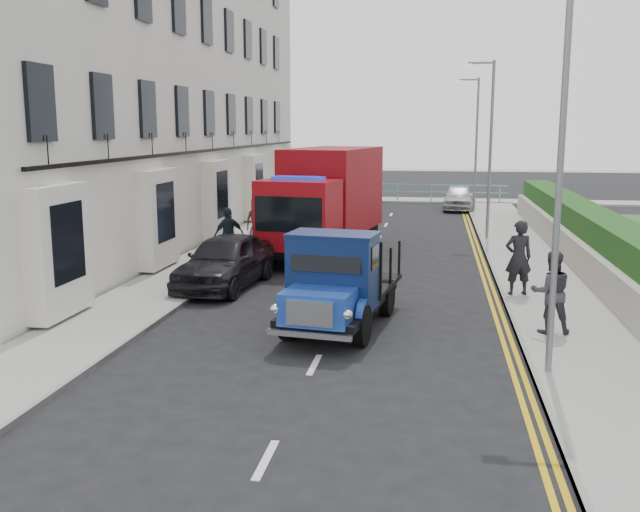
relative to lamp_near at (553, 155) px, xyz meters
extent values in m
plane|color=black|center=(-4.18, 2.00, -4.00)|extent=(120.00, 120.00, 0.00)
cube|color=gray|center=(-9.38, 11.00, -3.94)|extent=(2.40, 38.00, 0.12)
cube|color=gray|center=(1.12, 11.00, -3.94)|extent=(2.60, 38.00, 0.12)
cube|color=gray|center=(-4.18, 31.00, -3.94)|extent=(30.00, 2.50, 0.12)
plane|color=#4D5969|center=(-4.18, 62.00, -4.00)|extent=(120.00, 120.00, 0.00)
cube|color=silver|center=(-13.68, 15.00, 3.00)|extent=(6.00, 30.00, 14.00)
cube|color=black|center=(-10.53, 15.00, -0.40)|extent=(0.12, 28.00, 0.10)
cube|color=#B2AD9E|center=(2.42, 11.00, -3.45)|extent=(0.30, 28.00, 1.00)
cube|color=#1C3E14|center=(3.12, 11.00, -3.05)|extent=(1.20, 28.00, 1.70)
cube|color=#59B2A5|center=(-4.18, 30.20, -2.92)|extent=(13.00, 0.08, 0.06)
cube|color=#59B2A5|center=(-4.18, 30.20, -3.35)|extent=(13.00, 0.06, 0.05)
cylinder|color=slate|center=(0.12, 0.00, -0.50)|extent=(0.12, 0.12, 7.00)
cylinder|color=slate|center=(0.12, 16.00, -0.50)|extent=(0.12, 0.12, 7.00)
cube|color=slate|center=(-0.38, 16.00, 2.90)|extent=(1.00, 0.08, 0.08)
cube|color=beige|center=(-0.88, 16.00, 2.78)|extent=(0.35, 0.18, 0.18)
cylinder|color=slate|center=(0.12, 26.00, -0.50)|extent=(0.12, 0.12, 7.00)
cube|color=slate|center=(-0.38, 26.00, 2.90)|extent=(1.00, 0.08, 0.08)
cube|color=beige|center=(-0.88, 26.00, 2.78)|extent=(0.35, 0.18, 0.18)
cylinder|color=black|center=(-5.00, 1.55, -3.56)|extent=(0.35, 0.90, 0.88)
cylinder|color=black|center=(-3.41, 1.33, -3.56)|extent=(0.35, 0.90, 0.88)
cylinder|color=black|center=(-4.65, 4.08, -3.56)|extent=(0.35, 0.90, 0.88)
cylinder|color=black|center=(-3.06, 3.86, -3.56)|extent=(0.35, 0.90, 0.88)
cube|color=black|center=(-4.03, 2.71, -3.43)|extent=(2.32, 4.58, 0.16)
cube|color=#1E42A5|center=(-4.26, 1.03, -3.10)|extent=(1.56, 1.37, 0.66)
cube|color=silver|center=(-4.34, 0.43, -3.10)|extent=(0.96, 0.20, 0.50)
cube|color=#0D1D4A|center=(-4.12, 2.07, -2.58)|extent=(1.96, 1.33, 1.60)
cube|color=black|center=(-3.88, 3.79, -3.22)|extent=(2.25, 2.79, 0.11)
cylinder|color=black|center=(-7.22, 9.19, -3.46)|extent=(0.48, 1.12, 1.08)
cylinder|color=black|center=(-5.18, 8.86, -3.46)|extent=(0.48, 1.12, 1.08)
cylinder|color=black|center=(-6.74, 12.20, -3.46)|extent=(0.48, 1.12, 1.08)
cylinder|color=black|center=(-4.70, 11.87, -3.46)|extent=(0.48, 1.12, 1.08)
cylinder|color=black|center=(-6.39, 14.34, -3.46)|extent=(0.48, 1.12, 1.08)
cylinder|color=black|center=(-4.35, 14.01, -3.46)|extent=(0.48, 1.12, 1.08)
cube|color=black|center=(-5.79, 11.55, -3.26)|extent=(3.32, 7.16, 0.25)
cube|color=maroon|center=(-6.20, 9.02, -2.23)|extent=(2.63, 2.22, 2.16)
cube|color=black|center=(-6.34, 8.13, -2.13)|extent=(2.15, 0.42, 1.08)
cube|color=maroon|center=(-5.62, 12.62, -1.73)|extent=(3.24, 5.44, 2.95)
imported|color=black|center=(-7.78, 6.25, -3.24)|extent=(2.25, 4.62, 1.52)
imported|color=#5472B4|center=(-7.55, 12.34, -3.23)|extent=(2.23, 4.82, 1.53)
imported|color=#9B9CA0|center=(-6.78, 16.24, -3.28)|extent=(2.09, 4.97, 1.43)
imported|color=black|center=(-7.05, 28.17, -3.19)|extent=(3.77, 6.25, 1.62)
imported|color=#B9BBBF|center=(-0.68, 26.77, -3.31)|extent=(1.79, 4.09, 1.37)
imported|color=black|center=(0.22, 6.11, -2.89)|extent=(0.81, 0.62, 1.97)
imported|color=#38323D|center=(0.51, 2.55, -2.99)|extent=(0.92, 0.74, 1.78)
imported|color=#1C2633|center=(-8.58, 9.35, -2.98)|extent=(1.07, 1.03, 1.79)
imported|color=#3A302A|center=(-8.58, 13.05, -3.00)|extent=(1.02, 0.93, 1.76)
camera|label=1|loc=(-2.01, -12.83, 0.48)|focal=40.00mm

